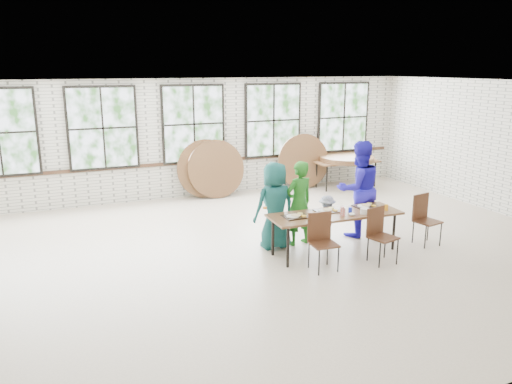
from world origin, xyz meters
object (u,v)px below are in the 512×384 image
dining_table (335,216)px  chair_near_right (379,230)px  chair_near_left (321,236)px  storage_table (346,163)px

dining_table → chair_near_right: bearing=-51.3°
chair_near_left → chair_near_right: same height
chair_near_left → chair_near_right: 1.07m
dining_table → chair_near_left: 0.81m
storage_table → chair_near_right: bearing=-116.1°
dining_table → storage_table: same height
chair_near_left → storage_table: size_ratio=0.52×
dining_table → chair_near_right: chair_near_right is taller
dining_table → chair_near_left: chair_near_left is taller
dining_table → storage_table: size_ratio=1.34×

